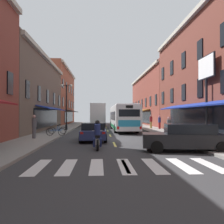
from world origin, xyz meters
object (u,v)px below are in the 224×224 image
at_px(pedestrian_mid, 151,121).
at_px(bicycle_mid, 56,131).
at_px(billboard_sign, 206,76).
at_px(sedan_near, 94,131).
at_px(box_truck, 98,115).
at_px(sedan_mid, 187,137).
at_px(bicycle_near, 58,130).
at_px(pedestrian_near, 34,126).
at_px(pedestrian_far, 159,122).
at_px(pedestrian_rear, 169,126).
at_px(transit_bus, 123,117).
at_px(motorcycle_rider, 97,137).
at_px(street_lamp_twin, 66,105).

bearing_deg(pedestrian_mid, bicycle_mid, -84.97).
height_order(billboard_sign, sedan_near, billboard_sign).
bearing_deg(billboard_sign, box_truck, 110.44).
height_order(sedan_mid, pedestrian_mid, pedestrian_mid).
bearing_deg(bicycle_near, sedan_near, -53.58).
height_order(box_truck, bicycle_near, box_truck).
bearing_deg(billboard_sign, pedestrian_near, 174.62).
bearing_deg(pedestrian_far, box_truck, -173.57).
height_order(sedan_near, bicycle_near, sedan_near).
bearing_deg(pedestrian_near, pedestrian_rear, -174.71).
bearing_deg(pedestrian_rear, sedan_near, 63.85).
distance_m(transit_bus, pedestrian_far, 5.08).
distance_m(pedestrian_far, pedestrian_rear, 10.14).
relative_size(billboard_sign, sedan_near, 1.35).
xyz_separation_m(bicycle_mid, pedestrian_mid, (10.74, 10.56, 0.58)).
height_order(bicycle_near, pedestrian_near, pedestrian_near).
bearing_deg(pedestrian_rear, box_truck, -26.46).
xyz_separation_m(billboard_sign, bicycle_mid, (-11.85, 3.45, -4.35)).
distance_m(box_truck, motorcycle_rider, 26.30).
bearing_deg(pedestrian_rear, sedan_mid, 125.83).
distance_m(sedan_near, pedestrian_rear, 6.79).
bearing_deg(pedestrian_rear, bicycle_mid, 41.72).
bearing_deg(transit_bus, pedestrian_near, -127.56).
relative_size(sedan_near, pedestrian_near, 2.57).
bearing_deg(billboard_sign, bicycle_near, 155.52).
height_order(sedan_near, pedestrian_far, pedestrian_far).
height_order(sedan_mid, pedestrian_far, pedestrian_far).
distance_m(transit_bus, pedestrian_rear, 9.35).
relative_size(sedan_mid, bicycle_mid, 2.81).
distance_m(bicycle_mid, street_lamp_twin, 8.05).
distance_m(sedan_mid, pedestrian_rear, 7.72).
relative_size(box_truck, sedan_mid, 1.73).
bearing_deg(billboard_sign, sedan_mid, -124.89).
distance_m(sedan_near, street_lamp_twin, 11.25).
relative_size(transit_bus, pedestrian_rear, 7.58).
height_order(bicycle_near, pedestrian_far, pedestrian_far).
xyz_separation_m(box_truck, motorcycle_rider, (0.21, -26.27, -1.25)).
xyz_separation_m(transit_bus, sedan_near, (-3.32, -10.89, -0.94)).
distance_m(sedan_mid, bicycle_mid, 11.86).
distance_m(billboard_sign, motorcycle_rider, 9.92).
bearing_deg(pedestrian_far, sedan_near, -67.55).
distance_m(box_truck, sedan_mid, 27.79).
distance_m(bicycle_mid, pedestrian_rear, 9.84).
distance_m(sedan_near, pedestrian_near, 4.66).
bearing_deg(pedestrian_near, motorcycle_rider, 131.85).
height_order(pedestrian_near, pedestrian_mid, pedestrian_mid).
distance_m(pedestrian_rear, street_lamp_twin, 13.15).
bearing_deg(motorcycle_rider, sedan_mid, -12.24).
distance_m(sedan_near, pedestrian_far, 14.63).
bearing_deg(pedestrian_far, pedestrian_near, -81.45).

